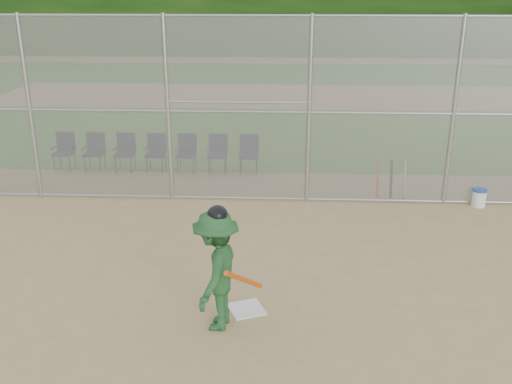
{
  "coord_description": "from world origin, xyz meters",
  "views": [
    {
      "loc": [
        0.45,
        -6.89,
        4.49
      ],
      "look_at": [
        0.0,
        2.5,
        1.1
      ],
      "focal_mm": 40.0,
      "sensor_mm": 36.0,
      "label": 1
    }
  ],
  "objects_px": {
    "home_plate": "(246,309)",
    "batter_at_plate": "(217,270)",
    "water_cooler": "(479,198)",
    "chair_0": "(64,152)"
  },
  "relations": [
    {
      "from": "home_plate",
      "to": "batter_at_plate",
      "type": "height_order",
      "value": "batter_at_plate"
    },
    {
      "from": "home_plate",
      "to": "water_cooler",
      "type": "distance_m",
      "value": 6.52
    },
    {
      "from": "home_plate",
      "to": "water_cooler",
      "type": "height_order",
      "value": "water_cooler"
    },
    {
      "from": "batter_at_plate",
      "to": "chair_0",
      "type": "height_order",
      "value": "batter_at_plate"
    },
    {
      "from": "home_plate",
      "to": "chair_0",
      "type": "distance_m",
      "value": 8.35
    },
    {
      "from": "home_plate",
      "to": "batter_at_plate",
      "type": "xyz_separation_m",
      "value": [
        -0.37,
        -0.43,
        0.86
      ]
    },
    {
      "from": "chair_0",
      "to": "water_cooler",
      "type": "bearing_deg",
      "value": -12.06
    },
    {
      "from": "home_plate",
      "to": "chair_0",
      "type": "height_order",
      "value": "chair_0"
    },
    {
      "from": "batter_at_plate",
      "to": "water_cooler",
      "type": "distance_m",
      "value": 7.12
    },
    {
      "from": "water_cooler",
      "to": "chair_0",
      "type": "bearing_deg",
      "value": 167.94
    }
  ]
}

